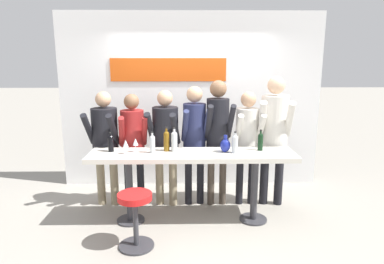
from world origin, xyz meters
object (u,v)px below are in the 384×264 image
at_px(person_center_left, 165,136).
at_px(person_center_right, 218,128).
at_px(decorative_vase, 225,145).
at_px(wine_glass_1, 126,144).
at_px(person_left, 133,137).
at_px(wine_bottle_5, 235,143).
at_px(bar_stool, 135,212).
at_px(wine_bottle_4, 174,140).
at_px(wine_glass_0, 135,142).
at_px(person_far_right, 274,127).
at_px(person_far_left, 105,136).
at_px(wine_bottle_1, 166,140).
at_px(tasting_table, 192,163).
at_px(wine_bottle_3, 152,143).
at_px(wine_bottle_0, 260,141).
at_px(person_right, 247,136).
at_px(wine_bottle_2, 111,142).
at_px(person_center, 195,132).

relative_size(person_center_left, person_center_right, 0.92).
bearing_deg(decorative_vase, wine_glass_1, -177.43).
height_order(person_left, person_center_left, person_center_left).
bearing_deg(wine_bottle_5, person_left, 159.15).
bearing_deg(bar_stool, person_left, 98.84).
xyz_separation_m(wine_bottle_4, wine_glass_0, (-0.49, -0.02, -0.02)).
bearing_deg(person_far_right, person_far_left, -171.77).
distance_m(person_far_left, person_center_left, 0.85).
xyz_separation_m(person_far_left, wine_bottle_1, (0.89, -0.44, 0.05)).
bearing_deg(wine_bottle_5, tasting_table, 178.72).
bearing_deg(bar_stool, wine_glass_1, 107.07).
bearing_deg(wine_bottle_3, wine_bottle_0, 3.78).
distance_m(wine_bottle_0, wine_bottle_5, 0.36).
height_order(tasting_table, person_center_right, person_center_right).
xyz_separation_m(person_far_left, person_right, (2.00, -0.01, 0.01)).
bearing_deg(person_center_left, tasting_table, -44.79).
xyz_separation_m(person_center_left, person_far_right, (1.52, -0.01, 0.12)).
height_order(person_left, wine_bottle_3, person_left).
distance_m(bar_stool, decorative_vase, 1.38).
distance_m(person_right, person_far_right, 0.39).
height_order(person_right, decorative_vase, person_right).
bearing_deg(wine_bottle_3, person_center_right, 29.86).
xyz_separation_m(person_right, wine_bottle_5, (-0.25, -0.54, 0.03)).
height_order(person_center_right, wine_bottle_5, person_center_right).
height_order(person_far_right, wine_bottle_5, person_far_right).
height_order(wine_bottle_2, wine_glass_1, wine_bottle_2).
distance_m(person_far_left, person_center_right, 1.59).
relative_size(wine_bottle_3, wine_glass_0, 1.54).
height_order(person_center, person_right, person_center).
height_order(wine_bottle_0, wine_glass_1, wine_bottle_0).
bearing_deg(person_center_right, bar_stool, -135.84).
bearing_deg(wine_bottle_4, person_far_right, 17.06).
relative_size(wine_bottle_5, wine_glass_0, 1.55).
distance_m(wine_glass_1, decorative_vase, 1.25).
bearing_deg(person_far_left, wine_glass_0, -37.48).
bearing_deg(wine_bottle_4, decorative_vase, -4.66).
height_order(tasting_table, person_right, person_right).
relative_size(person_left, wine_bottle_2, 6.39).
bearing_deg(person_far_right, person_right, -173.87).
bearing_deg(bar_stool, tasting_table, 44.17).
xyz_separation_m(bar_stool, person_far_left, (-0.57, 1.16, 0.59)).
bearing_deg(wine_bottle_5, person_center, 131.94).
height_order(person_center_left, wine_glass_0, person_center_left).
height_order(person_far_left, wine_bottle_3, person_far_left).
distance_m(wine_bottle_5, decorative_vase, 0.13).
xyz_separation_m(bar_stool, person_center_left, (0.28, 1.14, 0.60)).
height_order(person_left, wine_glass_0, person_left).
distance_m(person_right, wine_bottle_1, 1.19).
relative_size(person_far_left, wine_bottle_2, 6.50).
xyz_separation_m(person_left, wine_bottle_5, (1.35, -0.52, 0.05)).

